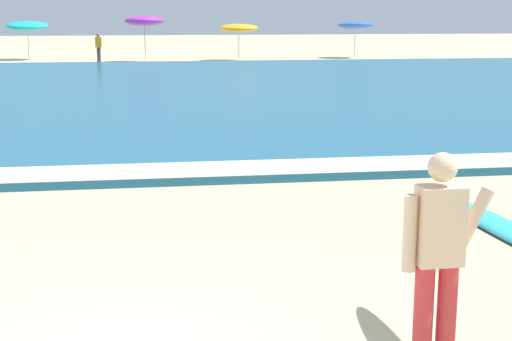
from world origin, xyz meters
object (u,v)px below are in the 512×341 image
object	(u,v)px
surfer_with_board	(471,243)
beachgoer_near_row_left	(99,47)
beach_umbrella_3	(239,28)
beach_umbrella_4	(355,25)
beach_umbrella_2	(144,21)
beach_umbrella_1	(27,26)

from	to	relation	value
surfer_with_board	beachgoer_near_row_left	distance (m)	35.57
beach_umbrella_3	beach_umbrella_4	world-z (taller)	beach_umbrella_4
surfer_with_board	beachgoer_near_row_left	xyz separation A→B (m)	(-4.61, 35.27, -0.19)
beach_umbrella_4	beach_umbrella_3	bearing A→B (deg)	-169.07
beach_umbrella_2	beach_umbrella_4	xyz separation A→B (m)	(12.11, 1.78, -0.30)
beach_umbrella_1	beach_umbrella_2	world-z (taller)	beach_umbrella_2
beach_umbrella_2	beach_umbrella_3	size ratio (longest dim) A/B	1.14
beach_umbrella_1	beach_umbrella_3	world-z (taller)	beach_umbrella_1
beach_umbrella_2	beachgoer_near_row_left	size ratio (longest dim) A/B	1.56
beach_umbrella_1	beach_umbrella_4	size ratio (longest dim) A/B	1.10
beach_umbrella_2	surfer_with_board	bearing A→B (deg)	-86.51
beach_umbrella_3	beachgoer_near_row_left	xyz separation A→B (m)	(-7.53, -1.40, -0.93)
beach_umbrella_1	beach_umbrella_2	xyz separation A→B (m)	(6.46, -2.85, 0.29)
beach_umbrella_2	beach_umbrella_4	bearing A→B (deg)	8.38
beach_umbrella_2	beach_umbrella_3	world-z (taller)	beach_umbrella_2
beach_umbrella_1	beach_umbrella_4	bearing A→B (deg)	-3.28
beach_umbrella_4	beach_umbrella_1	bearing A→B (deg)	176.72
beach_umbrella_3	surfer_with_board	bearing A→B (deg)	-94.56
beach_umbrella_3	beachgoer_near_row_left	size ratio (longest dim) A/B	1.37
beachgoer_near_row_left	beach_umbrella_1	bearing A→B (deg)	136.86
beach_umbrella_1	beach_umbrella_2	size ratio (longest dim) A/B	0.95
beachgoer_near_row_left	beach_umbrella_4	bearing A→B (deg)	10.71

